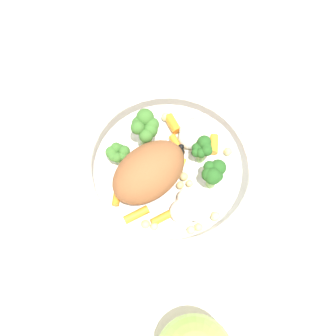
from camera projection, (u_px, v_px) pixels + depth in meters
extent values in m
plane|color=silver|center=(171.00, 180.00, 0.60)|extent=(2.40, 2.40, 0.00)
cylinder|color=white|center=(168.00, 175.00, 0.60)|extent=(0.21, 0.21, 0.01)
torus|color=white|center=(168.00, 162.00, 0.56)|extent=(0.22, 0.22, 0.01)
ellipsoid|color=brown|center=(149.00, 172.00, 0.56)|extent=(0.12, 0.12, 0.07)
cylinder|color=#7FAD5B|center=(201.00, 155.00, 0.59)|extent=(0.01, 0.01, 0.02)
sphere|color=#23561E|center=(201.00, 153.00, 0.57)|extent=(0.01, 0.01, 0.01)
sphere|color=#23561E|center=(207.00, 150.00, 0.57)|extent=(0.01, 0.01, 0.01)
sphere|color=#23561E|center=(206.00, 147.00, 0.57)|extent=(0.01, 0.01, 0.01)
sphere|color=#23561E|center=(204.00, 142.00, 0.57)|extent=(0.02, 0.02, 0.02)
sphere|color=#23561E|center=(201.00, 146.00, 0.58)|extent=(0.02, 0.02, 0.02)
sphere|color=#23561E|center=(197.00, 148.00, 0.58)|extent=(0.01, 0.01, 0.01)
sphere|color=#23561E|center=(196.00, 152.00, 0.57)|extent=(0.01, 0.01, 0.01)
cylinder|color=#7FAD5B|center=(146.00, 137.00, 0.60)|extent=(0.01, 0.01, 0.03)
sphere|color=#386B28|center=(146.00, 136.00, 0.57)|extent=(0.02, 0.02, 0.02)
sphere|color=#386B28|center=(150.00, 130.00, 0.57)|extent=(0.02, 0.02, 0.02)
sphere|color=#386B28|center=(152.00, 125.00, 0.57)|extent=(0.02, 0.02, 0.02)
sphere|color=#386B28|center=(145.00, 117.00, 0.57)|extent=(0.02, 0.02, 0.02)
sphere|color=#386B28|center=(139.00, 123.00, 0.57)|extent=(0.02, 0.02, 0.02)
sphere|color=#386B28|center=(138.00, 127.00, 0.57)|extent=(0.02, 0.02, 0.02)
cylinder|color=#8EB766|center=(119.00, 158.00, 0.59)|extent=(0.01, 0.01, 0.01)
sphere|color=#386B28|center=(117.00, 157.00, 0.58)|extent=(0.01, 0.01, 0.01)
sphere|color=#386B28|center=(123.00, 156.00, 0.58)|extent=(0.01, 0.01, 0.01)
sphere|color=#386B28|center=(124.00, 151.00, 0.58)|extent=(0.02, 0.02, 0.02)
sphere|color=#386B28|center=(120.00, 148.00, 0.58)|extent=(0.01, 0.01, 0.01)
sphere|color=#386B28|center=(116.00, 148.00, 0.58)|extent=(0.01, 0.01, 0.01)
sphere|color=#386B28|center=(112.00, 152.00, 0.58)|extent=(0.02, 0.02, 0.02)
sphere|color=#386B28|center=(114.00, 156.00, 0.58)|extent=(0.01, 0.01, 0.01)
cylinder|color=#7FAD5B|center=(211.00, 181.00, 0.58)|extent=(0.01, 0.01, 0.02)
sphere|color=#23561E|center=(213.00, 176.00, 0.55)|extent=(0.02, 0.02, 0.02)
sphere|color=#23561E|center=(217.00, 176.00, 0.55)|extent=(0.02, 0.02, 0.02)
sphere|color=#23561E|center=(218.00, 170.00, 0.55)|extent=(0.02, 0.02, 0.02)
sphere|color=#23561E|center=(212.00, 169.00, 0.56)|extent=(0.02, 0.02, 0.02)
sphere|color=#23561E|center=(210.00, 170.00, 0.55)|extent=(0.02, 0.02, 0.02)
sphere|color=#23561E|center=(209.00, 174.00, 0.55)|extent=(0.02, 0.02, 0.02)
sphere|color=silver|center=(191.00, 208.00, 0.56)|extent=(0.03, 0.03, 0.03)
sphere|color=silver|center=(199.00, 210.00, 0.56)|extent=(0.03, 0.03, 0.03)
sphere|color=silver|center=(193.00, 202.00, 0.56)|extent=(0.03, 0.03, 0.03)
sphere|color=silver|center=(187.00, 198.00, 0.56)|extent=(0.02, 0.02, 0.02)
sphere|color=silver|center=(182.00, 211.00, 0.56)|extent=(0.03, 0.03, 0.03)
sphere|color=silver|center=(196.00, 135.00, 0.60)|extent=(0.03, 0.03, 0.03)
sphere|color=silver|center=(200.00, 134.00, 0.60)|extent=(0.03, 0.03, 0.03)
sphere|color=silver|center=(197.00, 131.00, 0.60)|extent=(0.03, 0.03, 0.03)
sphere|color=silver|center=(202.00, 127.00, 0.61)|extent=(0.02, 0.02, 0.02)
sphere|color=silver|center=(194.00, 128.00, 0.60)|extent=(0.02, 0.02, 0.02)
sphere|color=silver|center=(190.00, 131.00, 0.60)|extent=(0.03, 0.03, 0.03)
sphere|color=silver|center=(190.00, 138.00, 0.60)|extent=(0.03, 0.03, 0.03)
cube|color=yellow|center=(179.00, 161.00, 0.60)|extent=(0.02, 0.02, 0.00)
cylinder|color=#1933B2|center=(179.00, 158.00, 0.59)|extent=(0.02, 0.02, 0.02)
sphere|color=black|center=(179.00, 153.00, 0.57)|extent=(0.01, 0.01, 0.01)
sphere|color=black|center=(177.00, 155.00, 0.57)|extent=(0.01, 0.01, 0.01)
sphere|color=black|center=(181.00, 147.00, 0.57)|extent=(0.01, 0.01, 0.01)
cylinder|color=orange|center=(176.00, 124.00, 0.62)|extent=(0.03, 0.02, 0.01)
cylinder|color=orange|center=(163.00, 217.00, 0.56)|extent=(0.03, 0.03, 0.01)
cylinder|color=orange|center=(214.00, 144.00, 0.60)|extent=(0.03, 0.01, 0.01)
cylinder|color=orange|center=(117.00, 197.00, 0.57)|extent=(0.02, 0.01, 0.01)
cylinder|color=orange|center=(177.00, 145.00, 0.60)|extent=(0.03, 0.02, 0.01)
cylinder|color=orange|center=(136.00, 215.00, 0.56)|extent=(0.03, 0.03, 0.01)
sphere|color=tan|center=(228.00, 151.00, 0.60)|extent=(0.01, 0.01, 0.01)
sphere|color=tan|center=(180.00, 185.00, 0.58)|extent=(0.01, 0.01, 0.01)
sphere|color=#D1B775|center=(154.00, 226.00, 0.56)|extent=(0.01, 0.01, 0.01)
sphere|color=#D1B775|center=(193.00, 122.00, 0.62)|extent=(0.01, 0.01, 0.01)
sphere|color=#D1B775|center=(215.00, 216.00, 0.56)|extent=(0.01, 0.01, 0.01)
sphere|color=#D1B775|center=(186.00, 194.00, 0.58)|extent=(0.01, 0.01, 0.01)
sphere|color=#D1B775|center=(190.00, 183.00, 0.58)|extent=(0.01, 0.01, 0.01)
sphere|color=tan|center=(199.00, 227.00, 0.56)|extent=(0.01, 0.01, 0.01)
sphere|color=#D1B775|center=(191.00, 230.00, 0.56)|extent=(0.01, 0.01, 0.01)
sphere|color=tan|center=(184.00, 176.00, 0.58)|extent=(0.01, 0.01, 0.01)
sphere|color=#D1B775|center=(166.00, 117.00, 0.62)|extent=(0.01, 0.01, 0.01)
sphere|color=#D1B775|center=(179.00, 170.00, 0.59)|extent=(0.01, 0.01, 0.01)
sphere|color=tan|center=(146.00, 224.00, 0.56)|extent=(0.01, 0.01, 0.01)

